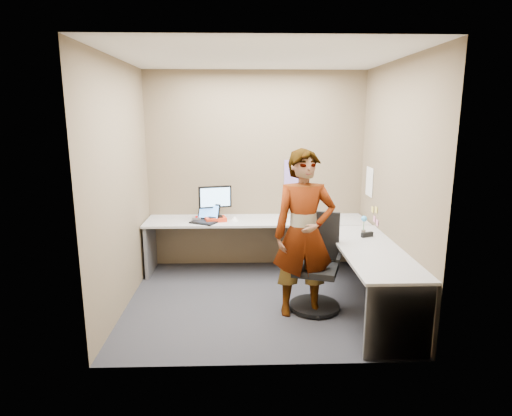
{
  "coord_description": "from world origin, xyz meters",
  "views": [
    {
      "loc": [
        -0.17,
        -4.62,
        2.13
      ],
      "look_at": [
        -0.03,
        0.25,
        1.05
      ],
      "focal_mm": 30.0,
      "sensor_mm": 36.0,
      "label": 1
    }
  ],
  "objects_px": {
    "monitor": "(215,199)",
    "person": "(304,234)",
    "office_chair": "(316,271)",
    "desk": "(293,242)"
  },
  "relations": [
    {
      "from": "desk",
      "to": "monitor",
      "type": "xyz_separation_m",
      "value": [
        -0.98,
        0.54,
        0.44
      ]
    },
    {
      "from": "monitor",
      "to": "person",
      "type": "bearing_deg",
      "value": -65.77
    },
    {
      "from": "monitor",
      "to": "person",
      "type": "distance_m",
      "value": 1.6
    },
    {
      "from": "desk",
      "to": "office_chair",
      "type": "relative_size",
      "value": 2.84
    },
    {
      "from": "desk",
      "to": "person",
      "type": "bearing_deg",
      "value": -88.04
    },
    {
      "from": "desk",
      "to": "office_chair",
      "type": "height_order",
      "value": "office_chair"
    },
    {
      "from": "desk",
      "to": "person",
      "type": "xyz_separation_m",
      "value": [
        0.02,
        -0.7,
        0.3
      ]
    },
    {
      "from": "person",
      "to": "desk",
      "type": "bearing_deg",
      "value": 90.09
    },
    {
      "from": "office_chair",
      "to": "person",
      "type": "relative_size",
      "value": 0.59
    },
    {
      "from": "office_chair",
      "to": "person",
      "type": "height_order",
      "value": "person"
    }
  ]
}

